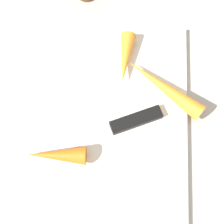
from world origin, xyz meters
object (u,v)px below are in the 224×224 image
at_px(knife, 129,123).
at_px(carrot_longest, 164,87).
at_px(carrot_shortest, 56,155).
at_px(cutting_board, 112,113).
at_px(carrot_medium, 126,58).

relative_size(knife, carrot_longest, 1.24).
distance_m(knife, carrot_shortest, 0.13).
distance_m(carrot_shortest, carrot_longest, 0.21).
bearing_deg(carrot_shortest, cutting_board, -137.75).
bearing_deg(cutting_board, knife, 57.72).
distance_m(knife, carrot_medium, 0.12).
bearing_deg(carrot_longest, cutting_board, 63.97).
relative_size(cutting_board, carrot_shortest, 3.80).
xyz_separation_m(carrot_shortest, carrot_longest, (-0.13, 0.17, -0.00)).
bearing_deg(carrot_medium, knife, 9.58).
relative_size(carrot_shortest, carrot_longest, 0.61).
bearing_deg(carrot_shortest, knife, -153.02).
bearing_deg(knife, carrot_medium, -107.98).
xyz_separation_m(knife, carrot_shortest, (0.07, -0.11, 0.01)).
bearing_deg(carrot_medium, carrot_shortest, -25.12).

